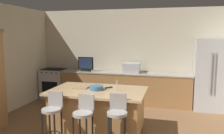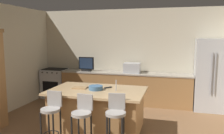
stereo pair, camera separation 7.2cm
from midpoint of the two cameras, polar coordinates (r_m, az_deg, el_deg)
name	(u,v)px [view 2 (the right image)]	position (r m, az deg, el deg)	size (l,w,h in m)	color
wall_back	(129,55)	(7.08, 4.50, 2.90)	(6.06, 0.12, 2.77)	beige
wall_left	(0,60)	(6.33, -25.78, 1.56)	(0.12, 4.77, 2.77)	beige
counter_back	(125,88)	(6.86, 3.52, -5.11)	(3.83, 0.62, 0.91)	#9E7042
kitchen_island	(97,111)	(4.79, -3.21, -10.80)	(1.91, 1.18, 0.91)	black
refrigerator	(211,75)	(6.65, 23.61, -1.79)	(0.83, 0.73, 1.91)	#B7BABF
range_oven	(55,83)	(7.66, -13.65, -3.90)	(0.76, 0.63, 0.93)	#B7BABF
microwave	(132,68)	(6.71, 5.33, -0.23)	(0.48, 0.36, 0.28)	#B7BABF
tv_monitor	(86,65)	(7.03, -6.09, 0.60)	(0.47, 0.16, 0.43)	black
sink_faucet_back	(127,68)	(6.84, 4.07, -0.24)	(0.02, 0.02, 0.24)	#B2B2B7
sink_faucet_island	(116,86)	(4.53, 1.48, -4.61)	(0.02, 0.02, 0.22)	#B2B2B7
bar_stool_left	(52,114)	(4.31, -14.26, -11.26)	(0.34, 0.34, 1.00)	gray
bar_stool_center	(82,118)	(4.05, -6.84, -12.46)	(0.34, 0.35, 0.99)	gray
bar_stool_right	(116,118)	(3.94, 1.50, -12.61)	(0.34, 0.35, 1.02)	gray
fruit_bowl	(96,88)	(4.65, -3.60, -5.16)	(0.28, 0.28, 0.08)	#3F668C
cell_phone	(90,87)	(4.87, -5.13, -5.04)	(0.07, 0.15, 0.01)	black
tv_remote	(108,87)	(4.81, -0.56, -5.09)	(0.04, 0.17, 0.02)	black
cutting_board	(80,88)	(4.83, -7.58, -5.13)	(0.29, 0.20, 0.02)	#A87F51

